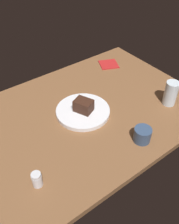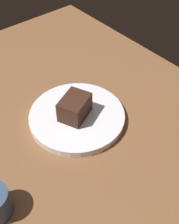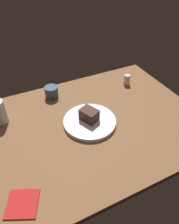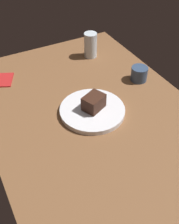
% 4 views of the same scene
% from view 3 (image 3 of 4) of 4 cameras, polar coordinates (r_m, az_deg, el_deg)
% --- Properties ---
extents(dining_table, '(1.20, 0.84, 0.03)m').
position_cam_3_polar(dining_table, '(1.09, -0.69, -3.84)').
color(dining_table, brown).
rests_on(dining_table, ground).
extents(dessert_plate, '(0.27, 0.27, 0.02)m').
position_cam_3_polar(dessert_plate, '(1.08, 0.00, -2.54)').
color(dessert_plate, silver).
rests_on(dessert_plate, dining_table).
extents(chocolate_cake_slice, '(0.09, 0.11, 0.06)m').
position_cam_3_polar(chocolate_cake_slice, '(1.05, -0.11, -0.78)').
color(chocolate_cake_slice, '#381E14').
rests_on(chocolate_cake_slice, dessert_plate).
extents(salt_shaker, '(0.04, 0.04, 0.07)m').
position_cam_3_polar(salt_shaker, '(1.38, 10.14, 8.66)').
color(salt_shaker, silver).
rests_on(salt_shaker, dining_table).
extents(coffee_cup, '(0.08, 0.08, 0.07)m').
position_cam_3_polar(coffee_cup, '(1.26, -10.31, 5.39)').
color(coffee_cup, '#334766').
rests_on(coffee_cup, dining_table).
extents(folded_napkin, '(0.15, 0.15, 0.01)m').
position_cam_3_polar(folded_napkin, '(0.86, -17.79, -22.68)').
color(folded_napkin, '#B21E1E').
rests_on(folded_napkin, dining_table).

